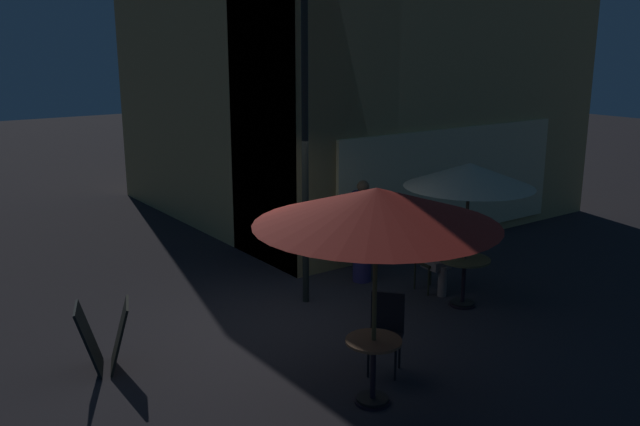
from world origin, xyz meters
The scene contains 12 objects.
ground_plane centered at (0.00, 0.00, 0.00)m, with size 60.00×60.00×0.00m, color #282528.
cafe_building centered at (4.08, 4.09, 3.66)m, with size 8.11×8.10×7.33m.
street_lamp_near_corner centered at (1.01, 0.62, 3.19)m, with size 0.30×0.30×4.81m.
menu_sandwich_board centered at (-2.26, 0.20, 0.43)m, with size 0.78×0.73×0.83m.
cafe_table_0 centered at (2.85, -0.91, 0.56)m, with size 0.77×0.77×0.75m.
cafe_table_1 centered at (-0.12, -2.31, 0.51)m, with size 0.62×0.62×0.76m.
patio_umbrella_0 centered at (2.85, -0.91, 2.01)m, with size 1.91×1.91×2.20m.
patio_umbrella_1 centered at (-0.12, -2.31, 2.24)m, with size 2.60×2.60×2.45m.
cafe_chair_0 centered at (2.90, -0.06, 0.57)m, with size 0.45×0.45×0.94m.
cafe_chair_1 centered at (0.52, -1.79, 0.57)m, with size 0.57×0.57×0.97m.
patron_seated_0 centered at (2.89, -0.21, 0.68)m, with size 0.36×0.54×1.20m.
patron_standing_1 centered at (2.29, 0.84, 0.86)m, with size 0.36×0.36×1.72m.
Camera 1 is at (-4.59, -7.49, 3.90)m, focal length 38.08 mm.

